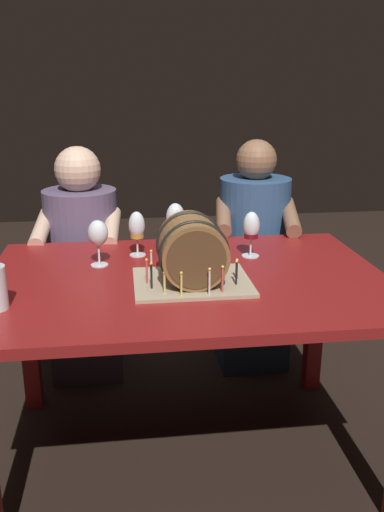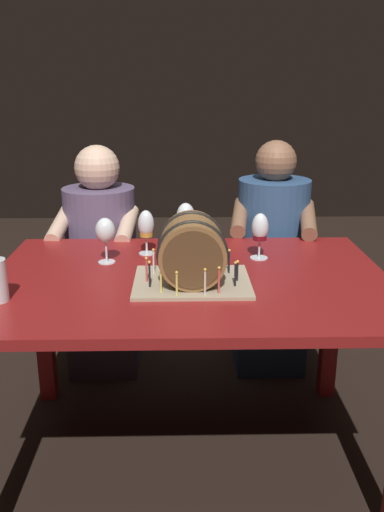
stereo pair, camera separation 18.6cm
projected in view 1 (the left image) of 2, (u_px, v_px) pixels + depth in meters
ground_plane at (188, 454)px, 2.19m from camera, size 8.00×8.00×0.00m
dining_table at (187, 303)px, 1.99m from camera, size 1.43×1.00×0.76m
barrel_cake at (192, 253)px, 1.86m from camera, size 0.40×0.32×0.24m
wine_glass_red at (251, 228)px, 2.15m from camera, size 0.07×0.07×0.18m
wine_glass_amber at (137, 228)px, 2.16m from camera, size 0.06×0.06×0.18m
wine_glass_empty at (98, 234)px, 2.04m from camera, size 0.08×0.08×0.18m
wine_glass_rose at (175, 220)px, 2.23m from camera, size 0.08×0.08×0.20m
person_seated_left at (84, 273)px, 2.67m from camera, size 0.40×0.49×1.14m
person_seated_right at (253, 264)px, 2.77m from camera, size 0.43×0.51×1.16m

